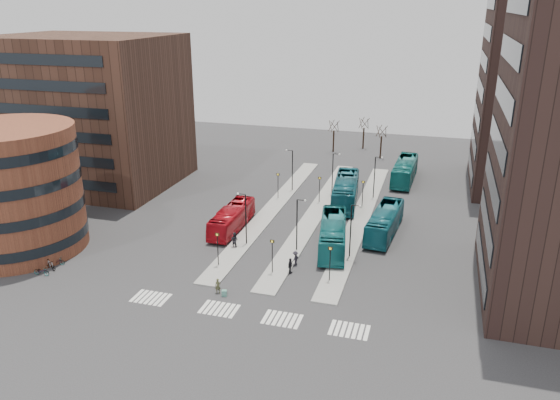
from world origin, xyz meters
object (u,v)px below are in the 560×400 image
(teal_bus_d, at_px, (405,171))
(commuter_a, at_px, (234,240))
(commuter_b, at_px, (290,266))
(bicycle_far, at_px, (57,261))
(teal_bus_c, at_px, (385,222))
(bicycle_mid, at_px, (50,265))
(bicycle_near, at_px, (41,271))
(traveller, at_px, (218,286))
(teal_bus_b, at_px, (346,191))
(red_bus, at_px, (232,218))
(teal_bus_a, at_px, (333,234))
(commuter_c, at_px, (295,258))
(suitcase, at_px, (224,293))

(teal_bus_d, bearing_deg, commuter_a, -116.11)
(commuter_b, xyz_separation_m, bicycle_far, (-24.35, -5.29, -0.42))
(teal_bus_d, height_order, commuter_a, teal_bus_d)
(teal_bus_c, distance_m, bicycle_mid, 37.83)
(teal_bus_c, relative_size, bicycle_mid, 6.43)
(teal_bus_d, height_order, bicycle_near, teal_bus_d)
(traveller, xyz_separation_m, bicycle_mid, (-18.79, -0.39, -0.22))
(traveller, bearing_deg, teal_bus_b, 66.10)
(red_bus, bearing_deg, teal_bus_a, -7.65)
(commuter_b, bearing_deg, commuter_c, 4.84)
(suitcase, height_order, bicycle_mid, bicycle_mid)
(teal_bus_d, bearing_deg, commuter_b, -101.92)
(commuter_b, distance_m, bicycle_near, 25.54)
(teal_bus_a, bearing_deg, suitcase, -128.97)
(teal_bus_a, distance_m, commuter_c, 6.34)
(bicycle_near, xyz_separation_m, bicycle_far, (0.00, 2.42, -0.04))
(teal_bus_a, bearing_deg, bicycle_mid, -162.83)
(red_bus, distance_m, teal_bus_b, 17.69)
(teal_bus_d, relative_size, bicycle_near, 7.04)
(bicycle_far, bearing_deg, commuter_a, -81.33)
(traveller, height_order, commuter_a, commuter_a)
(teal_bus_c, xyz_separation_m, commuter_c, (-8.14, -11.05, -0.80))
(teal_bus_c, bearing_deg, teal_bus_a, -128.55)
(commuter_b, xyz_separation_m, bicycle_mid, (-24.35, -6.34, -0.31))
(teal_bus_c, height_order, commuter_c, teal_bus_c)
(teal_bus_b, distance_m, bicycle_far, 38.07)
(bicycle_mid, height_order, bicycle_far, bicycle_mid)
(teal_bus_b, distance_m, traveller, 29.29)
(bicycle_near, relative_size, bicycle_far, 1.09)
(teal_bus_d, xyz_separation_m, bicycle_far, (-33.17, -40.22, -1.29))
(commuter_a, bearing_deg, bicycle_far, 37.06)
(teal_bus_b, bearing_deg, teal_bus_a, -91.73)
(teal_bus_b, bearing_deg, teal_bus_d, 54.24)
(teal_bus_c, height_order, bicycle_near, teal_bus_c)
(traveller, relative_size, commuter_a, 0.81)
(commuter_a, bearing_deg, teal_bus_a, -155.76)
(red_bus, height_order, bicycle_near, red_bus)
(commuter_a, relative_size, commuter_c, 1.17)
(traveller, xyz_separation_m, bicycle_near, (-18.79, -1.77, -0.30))
(teal_bus_a, bearing_deg, red_bus, 162.97)
(teal_bus_b, xyz_separation_m, bicycle_far, (-26.09, -27.68, -1.40))
(commuter_c, bearing_deg, red_bus, -107.46)
(red_bus, xyz_separation_m, teal_bus_c, (18.13, 3.83, 0.13))
(teal_bus_c, xyz_separation_m, bicycle_mid, (-32.51, -19.31, -1.06))
(bicycle_near, bearing_deg, bicycle_mid, -3.39)
(traveller, bearing_deg, commuter_a, 92.82)
(teal_bus_c, height_order, traveller, teal_bus_c)
(teal_bus_c, relative_size, commuter_c, 7.14)
(commuter_a, xyz_separation_m, commuter_b, (7.77, -4.21, -0.10))
(commuter_b, distance_m, commuter_c, 1.92)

